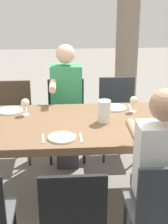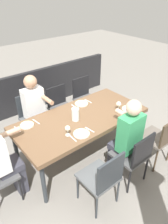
{
  "view_description": "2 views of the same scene",
  "coord_description": "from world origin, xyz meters",
  "views": [
    {
      "loc": [
        -0.26,
        -2.77,
        1.92
      ],
      "look_at": [
        -0.06,
        0.02,
        0.87
      ],
      "focal_mm": 54.55,
      "sensor_mm": 36.0,
      "label": 1
    },
    {
      "loc": [
        1.7,
        2.14,
        2.57
      ],
      "look_at": [
        0.02,
        0.09,
        0.92
      ],
      "focal_mm": 33.76,
      "sensor_mm": 36.0,
      "label": 2
    }
  ],
  "objects": [
    {
      "name": "plate_0",
      "position": [
        -0.75,
        0.32,
        0.78
      ],
      "size": [
        0.24,
        0.24,
        0.02
      ],
      "color": "white",
      "rests_on": "dining_table"
    },
    {
      "name": "chair_east_north",
      "position": [
        0.4,
        0.92,
        0.52
      ],
      "size": [
        0.44,
        0.44,
        0.9
      ],
      "color": "#5B5E61",
      "rests_on": "ground"
    },
    {
      "name": "spoon_2",
      "position": [
        0.42,
        0.34,
        0.78
      ],
      "size": [
        0.02,
        0.17,
        0.01
      ],
      "primitive_type": "cube",
      "rotation": [
        0.0,
        0.0,
        -0.04
      ],
      "color": "silver",
      "rests_on": "dining_table"
    },
    {
      "name": "stone_column_centre",
      "position": [
        0.77,
        2.44,
        1.35
      ],
      "size": [
        0.46,
        0.46,
        2.75
      ],
      "color": "gray",
      "rests_on": "ground"
    },
    {
      "name": "ground_plane",
      "position": [
        0.0,
        0.0,
        0.0
      ],
      "size": [
        16.0,
        16.0,
        0.0
      ],
      "primitive_type": "plane",
      "color": "gray"
    },
    {
      "name": "plate_1",
      "position": [
        -0.26,
        -0.32,
        0.78
      ],
      "size": [
        0.23,
        0.23,
        0.02
      ],
      "color": "white",
      "rests_on": "dining_table"
    },
    {
      "name": "spoon_0",
      "position": [
        -0.6,
        0.32,
        0.78
      ],
      "size": [
        0.03,
        0.17,
        0.01
      ],
      "primitive_type": "cube",
      "rotation": [
        0.0,
        0.0,
        0.08
      ],
      "color": "silver",
      "rests_on": "dining_table"
    },
    {
      "name": "spoon_1",
      "position": [
        -0.11,
        -0.32,
        0.78
      ],
      "size": [
        0.02,
        0.17,
        0.01
      ],
      "primitive_type": "cube",
      "rotation": [
        0.0,
        0.0,
        0.02
      ],
      "color": "silver",
      "rests_on": "dining_table"
    },
    {
      "name": "dining_table",
      "position": [
        0.0,
        0.0,
        0.72
      ],
      "size": [
        2.07,
        0.99,
        0.78
      ],
      "color": "brown",
      "rests_on": "ground"
    },
    {
      "name": "diner_guest_third",
      "position": [
        0.39,
        -0.74,
        0.71
      ],
      "size": [
        0.35,
        0.5,
        1.32
      ],
      "color": "#3F3F4C",
      "rests_on": "ground"
    },
    {
      "name": "chair_mid_south",
      "position": [
        -0.21,
        -0.91,
        0.51
      ],
      "size": [
        0.44,
        0.44,
        0.86
      ],
      "color": "#4F4F50",
      "rests_on": "ground"
    },
    {
      "name": "wine_glass_0",
      "position": [
        -0.6,
        0.22,
        0.89
      ],
      "size": [
        0.08,
        0.08,
        0.16
      ],
      "color": "white",
      "rests_on": "dining_table"
    },
    {
      "name": "fork_1",
      "position": [
        -0.41,
        -0.32,
        0.78
      ],
      "size": [
        0.02,
        0.17,
        0.01
      ],
      "primitive_type": "cube",
      "rotation": [
        0.0,
        0.0,
        0.05
      ],
      "color": "silver",
      "rests_on": "dining_table"
    },
    {
      "name": "fork_2",
      "position": [
        0.12,
        0.34,
        0.78
      ],
      "size": [
        0.04,
        0.17,
        0.01
      ],
      "primitive_type": "cube",
      "rotation": [
        0.0,
        0.0,
        0.12
      ],
      "color": "silver",
      "rests_on": "dining_table"
    },
    {
      "name": "water_pitcher",
      "position": [
        0.11,
        0.01,
        0.86
      ],
      "size": [
        0.11,
        0.11,
        0.2
      ],
      "color": "white",
      "rests_on": "dining_table"
    },
    {
      "name": "chair_east_south",
      "position": [
        0.4,
        -0.92,
        0.52
      ],
      "size": [
        0.44,
        0.44,
        0.9
      ],
      "color": "#5B5E61",
      "rests_on": "ground"
    },
    {
      "name": "diner_man_white",
      "position": [
        -0.21,
        0.73,
        0.71
      ],
      "size": [
        0.34,
        0.49,
        1.33
      ],
      "color": "#3F3F4C",
      "rests_on": "ground"
    },
    {
      "name": "plate_2",
      "position": [
        0.27,
        0.34,
        0.78
      ],
      "size": [
        0.23,
        0.23,
        0.02
      ],
      "color": "white",
      "rests_on": "dining_table"
    },
    {
      "name": "wine_glass_2",
      "position": [
        0.42,
        0.24,
        0.89
      ],
      "size": [
        0.07,
        0.07,
        0.15
      ],
      "color": "white",
      "rests_on": "dining_table"
    },
    {
      "name": "chair_west_north",
      "position": [
        -0.82,
        0.91,
        0.53
      ],
      "size": [
        0.44,
        0.44,
        0.88
      ],
      "color": "#6A6158",
      "rests_on": "ground"
    },
    {
      "name": "chair_mid_north",
      "position": [
        -0.21,
        0.91,
        0.53
      ],
      "size": [
        0.44,
        0.44,
        0.89
      ],
      "color": "#4F4F50",
      "rests_on": "ground"
    }
  ]
}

